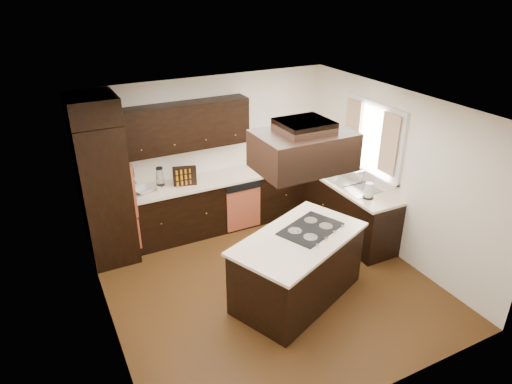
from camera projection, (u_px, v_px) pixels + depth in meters
floor at (269, 285)px, 6.38m from camera, size 4.20×4.20×0.02m
ceiling at (272, 108)px, 5.28m from camera, size 4.20×4.20×0.02m
wall_back at (209, 152)px, 7.52m from camera, size 4.20×0.02×2.50m
wall_front at (381, 300)px, 4.14m from camera, size 4.20×0.02×2.50m
wall_left at (100, 245)px, 4.97m from camera, size 0.02×4.20×2.50m
wall_right at (396, 175)px, 6.69m from camera, size 0.02×4.20×2.50m
oven_column at (105, 193)px, 6.56m from camera, size 0.65×0.75×2.12m
wall_oven_face at (129, 185)px, 6.68m from camera, size 0.05×0.62×0.78m
base_cabinets_back at (220, 203)px, 7.64m from camera, size 2.93×0.60×0.88m
base_cabinets_right at (338, 203)px, 7.64m from camera, size 0.60×2.40×0.88m
countertop_back at (220, 178)px, 7.43m from camera, size 2.93×0.63×0.04m
countertop_right at (340, 178)px, 7.43m from camera, size 0.63×2.40×0.04m
upper_cabinets at (186, 126)px, 6.96m from camera, size 2.00×0.34×0.72m
dishwasher_front at (244, 209)px, 7.54m from camera, size 0.60×0.05×0.72m
window_frame at (373, 138)px, 6.94m from camera, size 0.06×1.32×1.12m
window_pane at (374, 138)px, 6.95m from camera, size 0.00×1.20×1.00m
curtain_left at (389, 144)px, 6.56m from camera, size 0.02×0.34×0.90m
curtain_right at (353, 128)px, 7.23m from camera, size 0.02×0.34×0.90m
sink_rim at (354, 185)px, 7.15m from camera, size 0.52×0.84×0.01m
island at (298, 269)px, 5.96m from camera, size 1.95×1.54×0.88m
island_top at (299, 239)px, 5.76m from camera, size 2.03×1.62×0.04m
cooktop at (311, 229)px, 5.92m from camera, size 0.96×0.82×0.01m
range_hood at (303, 150)px, 5.03m from camera, size 1.05×0.72×0.42m
hood_duct at (304, 126)px, 4.91m from camera, size 0.55×0.50×0.13m
blender_base at (161, 188)px, 6.94m from camera, size 0.15×0.15×0.10m
blender_pitcher at (160, 177)px, 6.87m from camera, size 0.13×0.13×0.26m
spice_rack at (185, 176)px, 7.09m from camera, size 0.37×0.19×0.30m
mixing_bowl at (143, 190)px, 6.90m from camera, size 0.35×0.35×0.07m
soap_bottle at (335, 169)px, 7.51m from camera, size 0.08×0.08×0.18m
paper_towel at (369, 191)px, 6.69m from camera, size 0.13×0.13×0.24m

